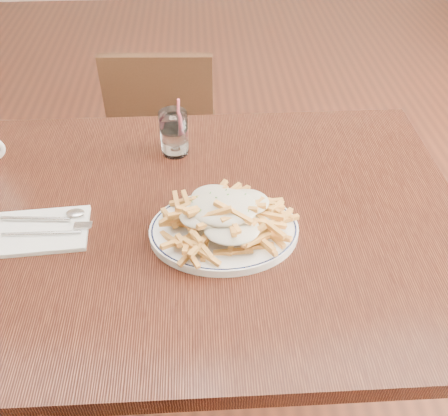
{
  "coord_description": "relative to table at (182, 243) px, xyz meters",
  "views": [
    {
      "loc": [
        0.05,
        -0.76,
        1.45
      ],
      "look_at": [
        0.09,
        -0.06,
        0.82
      ],
      "focal_mm": 40.0,
      "sensor_mm": 36.0,
      "label": 1
    }
  ],
  "objects": [
    {
      "name": "floor",
      "position": [
        0.0,
        0.0,
        -0.67
      ],
      "size": [
        7.0,
        7.0,
        0.0
      ],
      "primitive_type": "plane",
      "color": "black",
      "rests_on": "ground"
    },
    {
      "name": "table",
      "position": [
        0.0,
        0.0,
        0.0
      ],
      "size": [
        1.2,
        0.8,
        0.75
      ],
      "color": "black",
      "rests_on": "ground"
    },
    {
      "name": "chair_far",
      "position": [
        -0.08,
        0.8,
        -0.23
      ],
      "size": [
        0.38,
        0.38,
        0.78
      ],
      "color": "black",
      "rests_on": "ground"
    },
    {
      "name": "fries_plate",
      "position": [
        0.09,
        -0.06,
        0.09
      ],
      "size": [
        0.35,
        0.33,
        0.02
      ],
      "color": "white",
      "rests_on": "table"
    },
    {
      "name": "loaded_fries",
      "position": [
        0.09,
        -0.06,
        0.14
      ],
      "size": [
        0.3,
        0.27,
        0.07
      ],
      "color": "#C58A3C",
      "rests_on": "fries_plate"
    },
    {
      "name": "napkin",
      "position": [
        -0.28,
        -0.03,
        0.08
      ],
      "size": [
        0.2,
        0.14,
        0.01
      ],
      "primitive_type": "cube",
      "rotation": [
        0.0,
        0.0,
        0.07
      ],
      "color": "silver",
      "rests_on": "table"
    },
    {
      "name": "cutlery",
      "position": [
        -0.28,
        -0.03,
        0.09
      ],
      "size": [
        0.2,
        0.07,
        0.01
      ],
      "color": "silver",
      "rests_on": "napkin"
    },
    {
      "name": "water_glass",
      "position": [
        -0.01,
        0.23,
        0.13
      ],
      "size": [
        0.07,
        0.07,
        0.15
      ],
      "color": "white",
      "rests_on": "table"
    }
  ]
}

